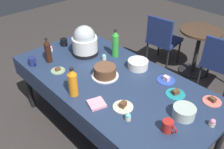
% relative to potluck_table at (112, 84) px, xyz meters
% --- Properties ---
extents(ground, '(9.00, 9.00, 0.00)m').
position_rel_potluck_table_xyz_m(ground, '(0.00, 0.00, -0.69)').
color(ground, '#383330').
extents(potluck_table, '(2.20, 1.10, 0.75)m').
position_rel_potluck_table_xyz_m(potluck_table, '(0.00, 0.00, 0.00)').
color(potluck_table, navy).
rests_on(potluck_table, ground).
extents(frosted_layer_cake, '(0.28, 0.28, 0.12)m').
position_rel_potluck_table_xyz_m(frosted_layer_cake, '(-0.08, -0.02, 0.12)').
color(frosted_layer_cake, silver).
rests_on(frosted_layer_cake, potluck_table).
extents(slow_cooker, '(0.30, 0.30, 0.35)m').
position_rel_potluck_table_xyz_m(slow_cooker, '(-0.59, 0.12, 0.22)').
color(slow_cooker, black).
rests_on(slow_cooker, potluck_table).
extents(glass_salad_bowl, '(0.19, 0.19, 0.09)m').
position_rel_potluck_table_xyz_m(glass_salad_bowl, '(0.79, 0.06, 0.11)').
color(glass_salad_bowl, '#B2C6BC').
rests_on(glass_salad_bowl, potluck_table).
extents(ceramic_snack_bowl, '(0.22, 0.22, 0.09)m').
position_rel_potluck_table_xyz_m(ceramic_snack_bowl, '(0.04, 0.34, 0.11)').
color(ceramic_snack_bowl, silver).
rests_on(ceramic_snack_bowl, potluck_table).
extents(dessert_plate_coral, '(0.17, 0.17, 0.04)m').
position_rel_potluck_table_xyz_m(dessert_plate_coral, '(0.86, 0.41, 0.07)').
color(dessert_plate_coral, '#E07266').
rests_on(dessert_plate_coral, potluck_table).
extents(dessert_plate_cream, '(0.18, 0.18, 0.06)m').
position_rel_potluck_table_xyz_m(dessert_plate_cream, '(0.38, -0.22, 0.08)').
color(dessert_plate_cream, beige).
rests_on(dessert_plate_cream, potluck_table).
extents(dessert_plate_sage, '(0.15, 0.15, 0.04)m').
position_rel_potluck_table_xyz_m(dessert_plate_sage, '(-0.49, -0.32, 0.07)').
color(dessert_plate_sage, '#8CA87F').
rests_on(dessert_plate_sage, potluck_table).
extents(dessert_plate_teal, '(0.18, 0.18, 0.05)m').
position_rel_potluck_table_xyz_m(dessert_plate_teal, '(0.58, 0.26, 0.07)').
color(dessert_plate_teal, teal).
rests_on(dessert_plate_teal, potluck_table).
extents(dessert_plate_cobalt, '(0.18, 0.18, 0.05)m').
position_rel_potluck_table_xyz_m(dessert_plate_cobalt, '(0.39, 0.37, 0.07)').
color(dessert_plate_cobalt, '#2D4CB2').
rests_on(dessert_plate_cobalt, potluck_table).
extents(cupcake_berry, '(0.05, 0.05, 0.07)m').
position_rel_potluck_table_xyz_m(cupcake_berry, '(-0.93, -0.15, 0.09)').
color(cupcake_berry, beige).
rests_on(cupcake_berry, potluck_table).
extents(cupcake_lemon, '(0.05, 0.05, 0.07)m').
position_rel_potluck_table_xyz_m(cupcake_lemon, '(-0.34, 0.19, 0.09)').
color(cupcake_lemon, beige).
rests_on(cupcake_lemon, potluck_table).
extents(cupcake_cocoa, '(0.05, 0.05, 0.07)m').
position_rel_potluck_table_xyz_m(cupcake_cocoa, '(1.01, 0.14, 0.09)').
color(cupcake_cocoa, beige).
rests_on(cupcake_cocoa, potluck_table).
extents(cupcake_rose, '(0.05, 0.05, 0.07)m').
position_rel_potluck_table_xyz_m(cupcake_rose, '(0.51, -0.30, 0.09)').
color(cupcake_rose, beige).
rests_on(cupcake_rose, potluck_table).
extents(soda_bottle_orange_juice, '(0.09, 0.09, 0.29)m').
position_rel_potluck_table_xyz_m(soda_bottle_orange_juice, '(-0.05, -0.43, 0.20)').
color(soda_bottle_orange_juice, orange).
rests_on(soda_bottle_orange_juice, potluck_table).
extents(soda_bottle_lime_soda, '(0.08, 0.08, 0.33)m').
position_rel_potluck_table_xyz_m(soda_bottle_lime_soda, '(-0.31, 0.34, 0.21)').
color(soda_bottle_lime_soda, green).
rests_on(soda_bottle_lime_soda, potluck_table).
extents(soda_bottle_cola, '(0.07, 0.07, 0.29)m').
position_rel_potluck_table_xyz_m(soda_bottle_cola, '(-0.72, -0.29, 0.19)').
color(soda_bottle_cola, '#33190F').
rests_on(soda_bottle_cola, potluck_table).
extents(coffee_mug_black, '(0.12, 0.08, 0.09)m').
position_rel_potluck_table_xyz_m(coffee_mug_black, '(-0.94, 0.05, 0.11)').
color(coffee_mug_black, black).
rests_on(coffee_mug_black, potluck_table).
extents(coffee_mug_navy, '(0.12, 0.08, 0.09)m').
position_rel_potluck_table_xyz_m(coffee_mug_navy, '(-0.78, -0.46, 0.11)').
color(coffee_mug_navy, navy).
rests_on(coffee_mug_navy, potluck_table).
extents(coffee_mug_tan, '(0.12, 0.08, 0.10)m').
position_rel_potluck_table_xyz_m(coffee_mug_tan, '(-0.77, 0.39, 0.11)').
color(coffee_mug_tan, tan).
rests_on(coffee_mug_tan, potluck_table).
extents(coffee_mug_red, '(0.13, 0.09, 0.10)m').
position_rel_potluck_table_xyz_m(coffee_mug_red, '(0.80, -0.16, 0.11)').
color(coffee_mug_red, '#B2231E').
rests_on(coffee_mug_red, potluck_table).
extents(paper_napkin_stack, '(0.18, 0.18, 0.02)m').
position_rel_potluck_table_xyz_m(paper_napkin_stack, '(0.20, -0.37, 0.07)').
color(paper_napkin_stack, pink).
rests_on(paper_napkin_stack, potluck_table).
extents(maroon_chair_left, '(0.49, 0.49, 0.85)m').
position_rel_potluck_table_xyz_m(maroon_chair_left, '(-0.54, 1.58, -0.20)').
color(maroon_chair_left, navy).
rests_on(maroon_chair_left, ground).
extents(maroon_chair_right, '(0.50, 0.50, 0.85)m').
position_rel_potluck_table_xyz_m(maroon_chair_right, '(0.41, 1.58, -0.20)').
color(maroon_chair_right, navy).
rests_on(maroon_chair_right, ground).
extents(round_cafe_table, '(0.60, 0.60, 0.72)m').
position_rel_potluck_table_xyz_m(round_cafe_table, '(-0.05, 1.80, -0.19)').
color(round_cafe_table, '#473323').
rests_on(round_cafe_table, ground).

